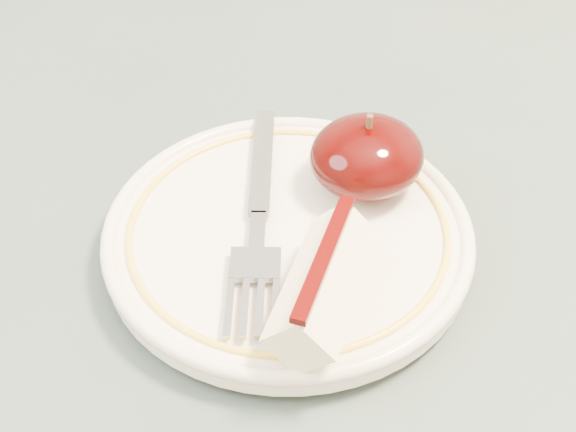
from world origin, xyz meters
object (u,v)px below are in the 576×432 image
table (337,358)px  plate (288,234)px  apple_half (367,156)px  fork (259,216)px

table → plate: plate is taller
apple_half → table: bearing=-139.9°
plate → fork: size_ratio=1.28×
plate → apple_half: apple_half is taller
plate → apple_half: bearing=6.7°
table → plate: bearing=128.4°
table → fork: (-0.03, 0.04, 0.11)m
plate → apple_half: size_ratio=3.09×
table → apple_half: 0.14m
plate → fork: 0.02m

